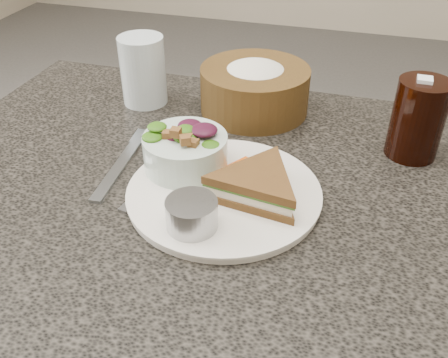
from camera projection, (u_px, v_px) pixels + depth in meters
name	position (u px, v px, depth m)	size (l,w,h in m)	color
dining_table	(232.00, 351.00, 0.92)	(1.00, 0.70, 0.75)	black
dinner_plate	(224.00, 193.00, 0.69)	(0.26, 0.26, 0.01)	silver
sandwich	(257.00, 186.00, 0.66)	(0.15, 0.15, 0.04)	#4E3317
salad_bowl	(185.00, 146.00, 0.71)	(0.12, 0.12, 0.07)	#B5CABE
dressing_ramekin	(192.00, 214.00, 0.61)	(0.06, 0.06, 0.04)	#97989B
orange_wedge	(246.00, 165.00, 0.71)	(0.07, 0.07, 0.03)	#FF5F0F
fork	(119.00, 166.00, 0.75)	(0.02, 0.18, 0.00)	#A5ACB5
knife	(165.00, 171.00, 0.74)	(0.01, 0.22, 0.00)	#929499
bread_basket	(255.00, 82.00, 0.87)	(0.19, 0.19, 0.11)	brown
cola_glass	(419.00, 116.00, 0.74)	(0.08, 0.08, 0.13)	black
water_glass	(143.00, 71.00, 0.90)	(0.08, 0.08, 0.12)	silver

